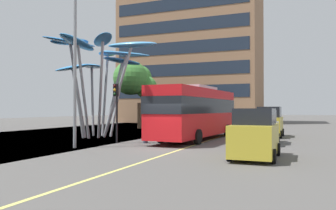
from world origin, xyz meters
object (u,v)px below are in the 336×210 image
object	(u,v)px
traffic_light_kerb_near	(116,100)
red_bus	(196,110)
car_parked_far	(270,123)
pedestrian	(145,129)
leaf_sculpture	(97,58)
street_lamp	(80,49)
traffic_light_kerb_far	(148,101)
traffic_light_island_mid	(172,106)
car_parked_near	(255,135)
car_parked_mid	(262,128)
no_entry_sign	(147,116)

from	to	relation	value
traffic_light_kerb_near	red_bus	bearing A→B (deg)	48.74
car_parked_far	pedestrian	size ratio (longest dim) A/B	2.36
leaf_sculpture	pedestrian	xyz separation A→B (m)	(5.52, -2.76, -5.27)
car_parked_far	street_lamp	distance (m)	15.87
traffic_light_kerb_far	traffic_light_island_mid	size ratio (longest dim) A/B	1.16
traffic_light_kerb_far	red_bus	bearing A→B (deg)	-8.67
traffic_light_kerb_far	car_parked_far	bearing A→B (deg)	23.84
car_parked_near	street_lamp	distance (m)	10.76
traffic_light_island_mid	car_parked_near	bearing A→B (deg)	-55.69
red_bus	car_parked_near	bearing A→B (deg)	-56.86
traffic_light_kerb_near	traffic_light_kerb_far	world-z (taller)	traffic_light_kerb_far
traffic_light_island_mid	car_parked_mid	world-z (taller)	traffic_light_island_mid
red_bus	traffic_light_island_mid	size ratio (longest dim) A/B	3.41
car_parked_mid	car_parked_near	bearing A→B (deg)	-85.96
leaf_sculpture	car_parked_mid	size ratio (longest dim) A/B	2.39
car_parked_near	car_parked_far	bearing A→B (deg)	92.33
red_bus	street_lamp	xyz separation A→B (m)	(-4.56, -7.55, 3.53)
traffic_light_island_mid	traffic_light_kerb_near	bearing A→B (deg)	-89.73
traffic_light_kerb_far	traffic_light_kerb_near	bearing A→B (deg)	-87.39
traffic_light_kerb_near	traffic_light_island_mid	world-z (taller)	traffic_light_kerb_near
car_parked_far	no_entry_sign	xyz separation A→B (m)	(-9.12, -3.53, 0.53)
leaf_sculpture	car_parked_far	distance (m)	14.54
leaf_sculpture	car_parked_near	xyz separation A→B (m)	(12.99, -7.01, -5.14)
traffic_light_kerb_near	car_parked_far	world-z (taller)	traffic_light_kerb_near
car_parked_near	pedestrian	xyz separation A→B (m)	(-7.47, 4.24, -0.13)
pedestrian	leaf_sculpture	bearing A→B (deg)	153.42
red_bus	traffic_light_kerb_far	xyz separation A→B (m)	(-4.21, 0.64, 0.76)
red_bus	no_entry_sign	distance (m)	4.61
leaf_sculpture	traffic_light_island_mid	distance (m)	8.36
car_parked_near	car_parked_mid	xyz separation A→B (m)	(-0.48, 6.74, -0.05)
car_parked_near	car_parked_far	xyz separation A→B (m)	(-0.51, 12.47, 0.06)
leaf_sculpture	car_parked_far	world-z (taller)	leaf_sculpture
traffic_light_kerb_far	car_parked_far	world-z (taller)	traffic_light_kerb_far
leaf_sculpture	car_parked_near	size ratio (longest dim) A/B	2.49
pedestrian	red_bus	bearing A→B (deg)	57.87
street_lamp	no_entry_sign	distance (m)	9.46
car_parked_far	pedestrian	world-z (taller)	car_parked_far
traffic_light_kerb_near	car_parked_far	distance (m)	12.64
street_lamp	car_parked_mid	bearing A→B (deg)	34.57
pedestrian	no_entry_sign	world-z (taller)	no_entry_sign
leaf_sculpture	traffic_light_kerb_near	distance (m)	6.30
car_parked_far	traffic_light_kerb_near	bearing A→B (deg)	-133.52
car_parked_near	traffic_light_kerb_far	bearing A→B (deg)	137.62
car_parked_near	no_entry_sign	distance (m)	13.16
red_bus	pedestrian	world-z (taller)	red_bus
traffic_light_kerb_far	street_lamp	size ratio (longest dim) A/B	0.44
traffic_light_kerb_far	no_entry_sign	xyz separation A→B (m)	(-0.26, 0.39, -1.22)
red_bus	leaf_sculpture	distance (m)	8.88
red_bus	car_parked_mid	bearing A→B (deg)	-14.00
red_bus	traffic_light_island_mid	bearing A→B (deg)	125.93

